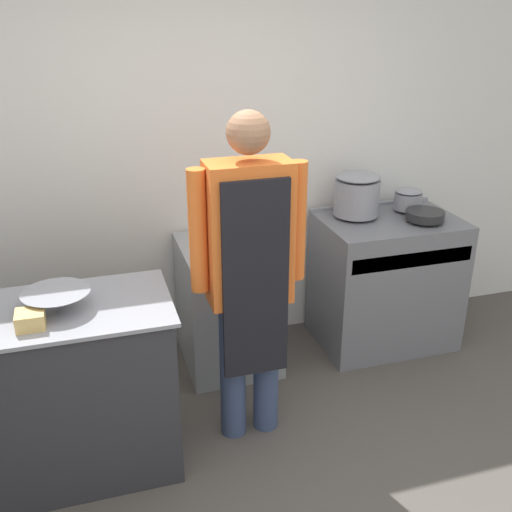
# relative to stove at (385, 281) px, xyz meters

# --- Properties ---
(wall_back) EXTENTS (8.00, 0.05, 2.70)m
(wall_back) POSITION_rel_stove_xyz_m (-1.16, 0.40, 0.89)
(wall_back) COLOR white
(wall_back) RESTS_ON ground_plane
(prep_counter) EXTENTS (1.18, 0.62, 0.92)m
(prep_counter) POSITION_rel_stove_xyz_m (-2.19, -0.69, 0.00)
(prep_counter) COLOR #2D2D33
(prep_counter) RESTS_ON ground_plane
(stove) EXTENTS (0.92, 0.64, 0.93)m
(stove) POSITION_rel_stove_xyz_m (0.00, 0.00, 0.00)
(stove) COLOR slate
(stove) RESTS_ON ground_plane
(fridge_unit) EXTENTS (0.59, 0.63, 0.85)m
(fridge_unit) POSITION_rel_stove_xyz_m (-1.12, 0.03, -0.03)
(fridge_unit) COLOR #93999E
(fridge_unit) RESTS_ON ground_plane
(person_cook) EXTENTS (0.60, 0.24, 1.80)m
(person_cook) POSITION_rel_stove_xyz_m (-1.18, -0.68, 0.56)
(person_cook) COLOR #38476B
(person_cook) RESTS_ON ground_plane
(mixing_bowl) EXTENTS (0.32, 0.32, 0.09)m
(mixing_bowl) POSITION_rel_stove_xyz_m (-2.12, -0.70, 0.51)
(mixing_bowl) COLOR gray
(mixing_bowl) RESTS_ON prep_counter
(plastic_tub) EXTENTS (0.12, 0.12, 0.07)m
(plastic_tub) POSITION_rel_stove_xyz_m (-2.23, -0.84, 0.50)
(plastic_tub) COLOR #D8B266
(plastic_tub) RESTS_ON prep_counter
(stock_pot) EXTENTS (0.30, 0.30, 0.29)m
(stock_pot) POSITION_rel_stove_xyz_m (-0.21, 0.11, 0.62)
(stock_pot) COLOR gray
(stock_pot) RESTS_ON stove
(saute_pan) EXTENTS (0.25, 0.25, 0.06)m
(saute_pan) POSITION_rel_stove_xyz_m (0.18, -0.11, 0.50)
(saute_pan) COLOR #262628
(saute_pan) RESTS_ON stove
(sauce_pot) EXTENTS (0.19, 0.19, 0.14)m
(sauce_pot) POSITION_rel_stove_xyz_m (0.18, 0.11, 0.55)
(sauce_pot) COLOR gray
(sauce_pot) RESTS_ON stove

